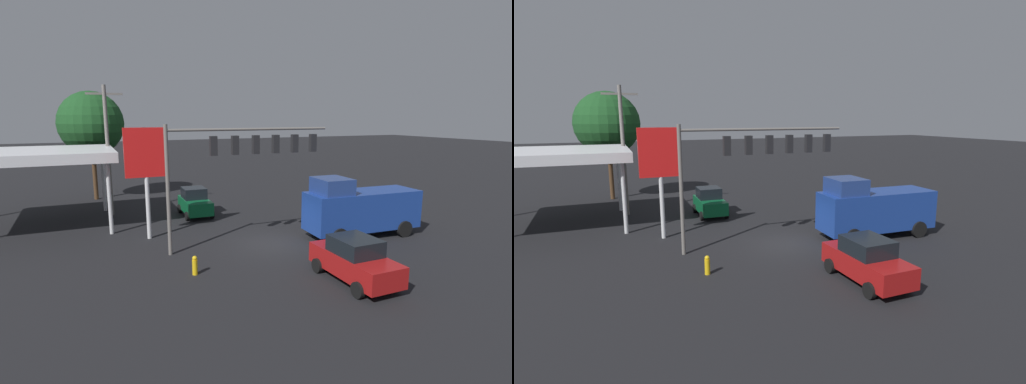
# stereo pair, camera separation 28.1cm
# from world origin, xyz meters

# --- Properties ---
(ground_plane) EXTENTS (200.00, 200.00, 0.00)m
(ground_plane) POSITION_xyz_m (0.00, 0.00, 0.00)
(ground_plane) COLOR black
(traffic_signal_assembly) EXTENTS (9.21, 0.43, 6.62)m
(traffic_signal_assembly) POSITION_xyz_m (1.37, -0.47, 5.15)
(traffic_signal_assembly) COLOR slate
(traffic_signal_assembly) RESTS_ON ground
(utility_pole) EXTENTS (2.40, 0.26, 9.10)m
(utility_pole) POSITION_xyz_m (7.58, -10.48, 4.83)
(utility_pole) COLOR slate
(utility_pole) RESTS_ON ground
(gas_station_canopy) EXTENTS (10.43, 7.77, 4.94)m
(gas_station_canopy) POSITION_xyz_m (12.58, -8.84, 4.59)
(gas_station_canopy) COLOR silver
(gas_station_canopy) RESTS_ON ground
(price_sign) EXTENTS (2.31, 0.27, 6.38)m
(price_sign) POSITION_xyz_m (6.02, -3.71, 4.66)
(price_sign) COLOR silver
(price_sign) RESTS_ON ground
(sedan_far) EXTENTS (2.11, 4.43, 1.93)m
(sedan_far) POSITION_xyz_m (-1.09, 6.04, 0.95)
(sedan_far) COLOR maroon
(sedan_far) RESTS_ON ground
(delivery_truck) EXTENTS (6.90, 2.81, 3.58)m
(delivery_truck) POSITION_xyz_m (-5.44, 0.74, 1.69)
(delivery_truck) COLOR navy
(delivery_truck) RESTS_ON ground
(hatchback_crossing) EXTENTS (2.03, 3.84, 1.97)m
(hatchback_crossing) POSITION_xyz_m (2.13, -8.03, 0.95)
(hatchback_crossing) COLOR #0C592D
(hatchback_crossing) RESTS_ON ground
(street_tree) EXTENTS (5.29, 5.29, 9.05)m
(street_tree) POSITION_xyz_m (8.39, -16.88, 6.39)
(street_tree) COLOR #4C331E
(street_tree) RESTS_ON ground
(fire_hydrant) EXTENTS (0.24, 0.24, 0.88)m
(fire_hydrant) POSITION_xyz_m (5.02, 2.64, 0.44)
(fire_hydrant) COLOR gold
(fire_hydrant) RESTS_ON ground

